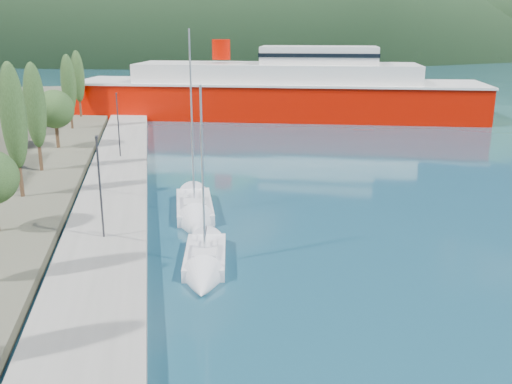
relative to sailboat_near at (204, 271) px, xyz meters
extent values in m
plane|color=navy|center=(3.49, 109.51, -0.30)|extent=(1400.00, 1400.00, 0.00)
cube|color=gray|center=(-5.51, 15.51, 0.10)|extent=(5.00, 88.00, 0.80)
cylinder|color=#47301E|center=(-12.10, 15.01, 1.49)|extent=(0.30, 0.30, 2.17)
ellipsoid|color=#2D4C21|center=(-12.10, 15.01, 6.43)|extent=(1.80, 1.80, 7.70)
cylinder|color=#47301E|center=(-12.10, 23.13, 1.43)|extent=(0.30, 0.30, 2.06)
ellipsoid|color=#2D4C21|center=(-12.10, 23.13, 6.11)|extent=(1.80, 1.80, 7.30)
cylinder|color=#47301E|center=(-12.10, 33.10, 1.63)|extent=(0.36, 0.36, 2.46)
sphere|color=#2D4C21|center=(-12.10, 33.10, 4.44)|extent=(3.94, 3.94, 3.94)
cylinder|color=#47301E|center=(-12.10, 44.97, 1.40)|extent=(0.30, 0.30, 1.98)
ellipsoid|color=#2D4C21|center=(-12.10, 44.97, 5.90)|extent=(1.80, 1.80, 7.03)
cylinder|color=#47301E|center=(-12.10, 54.95, 1.40)|extent=(0.30, 0.30, 1.99)
ellipsoid|color=#2D4C21|center=(-12.10, 54.95, 5.93)|extent=(1.80, 1.80, 7.07)
cylinder|color=#2D2D33|center=(-5.51, 4.87, 3.50)|extent=(0.12, 0.12, 6.00)
cube|color=#2D2D33|center=(-5.51, 5.12, 6.50)|extent=(0.15, 0.50, 0.12)
cylinder|color=#2D2D33|center=(-5.51, 27.22, 3.50)|extent=(0.12, 0.12, 6.00)
cube|color=#2D2D33|center=(-5.51, 27.47, 6.50)|extent=(0.15, 0.50, 0.12)
cube|color=silver|center=(0.26, 1.83, -0.05)|extent=(3.00, 5.78, 0.88)
cube|color=silver|center=(0.20, 1.47, 0.54)|extent=(1.65, 2.37, 0.34)
cylinder|color=silver|center=(0.20, 1.47, 5.05)|extent=(0.12, 0.12, 9.32)
cone|color=silver|center=(-0.23, -1.67, -0.05)|extent=(2.59, 2.86, 2.26)
cube|color=silver|center=(0.38, 11.22, -0.02)|extent=(2.82, 7.06, 0.98)
cube|color=silver|center=(0.36, 10.76, 0.63)|extent=(1.63, 2.85, 0.38)
cylinder|color=silver|center=(0.36, 10.76, 6.47)|extent=(0.12, 0.12, 12.00)
cone|color=silver|center=(0.18, 6.77, -0.02)|extent=(2.65, 3.36, 2.51)
cube|color=#C00D00|center=(15.79, 53.99, 1.92)|extent=(59.43, 28.70, 5.64)
cube|color=silver|center=(15.79, 53.99, 4.74)|extent=(59.93, 29.17, 0.30)
cube|color=silver|center=(15.79, 53.99, 5.95)|extent=(41.51, 21.42, 3.02)
cube|color=silver|center=(21.57, 52.22, 8.67)|extent=(17.85, 11.97, 2.42)
cylinder|color=#C00D00|center=(8.08, 56.35, 9.38)|extent=(2.62, 2.62, 2.82)
camera|label=1|loc=(-2.34, -28.19, 12.59)|focal=40.00mm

